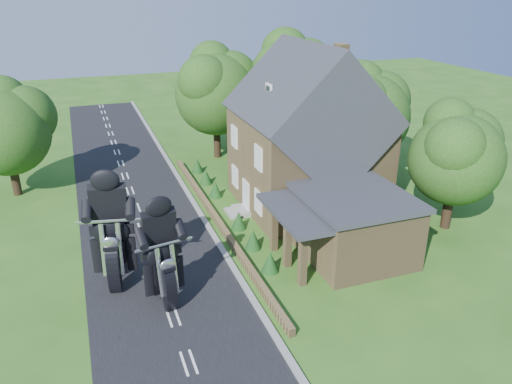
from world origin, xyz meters
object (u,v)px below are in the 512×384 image
object	(u,v)px
garden_wall	(218,221)
annex	(351,224)
house	(307,139)
motorcycle_follow	(117,267)
motorcycle_lead	(164,287)

from	to	relation	value
garden_wall	annex	world-z (taller)	annex
house	annex	world-z (taller)	house
garden_wall	motorcycle_follow	size ratio (longest dim) A/B	11.62
house	motorcycle_follow	size ratio (longest dim) A/B	5.41
annex	motorcycle_follow	bearing A→B (deg)	173.57
motorcycle_follow	house	bearing A→B (deg)	-144.37
motorcycle_lead	motorcycle_follow	bearing A→B (deg)	-61.95
garden_wall	annex	size ratio (longest dim) A/B	3.12
garden_wall	motorcycle_follow	distance (m)	7.70
house	motorcycle_follow	xyz separation A→B (m)	(-12.43, -5.47, -3.46)
garden_wall	motorcycle_lead	xyz separation A→B (m)	(-4.41, -6.81, 0.59)
annex	motorcycle_lead	world-z (taller)	annex
garden_wall	house	world-z (taller)	house
annex	motorcycle_follow	world-z (taller)	annex
annex	house	bearing A→B (deg)	84.76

